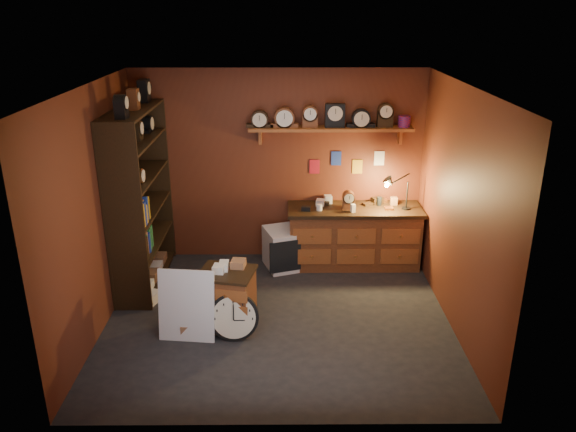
% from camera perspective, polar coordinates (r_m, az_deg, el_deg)
% --- Properties ---
extents(floor, '(4.00, 4.00, 0.00)m').
position_cam_1_polar(floor, '(6.76, -1.00, -10.31)').
color(floor, black).
rests_on(floor, ground).
extents(room_shell, '(4.02, 3.62, 2.71)m').
position_cam_1_polar(room_shell, '(6.15, -0.67, 4.08)').
color(room_shell, '#5F2916').
rests_on(room_shell, ground).
extents(shelving_unit, '(0.47, 1.60, 2.58)m').
position_cam_1_polar(shelving_unit, '(7.37, -15.08, 2.38)').
color(shelving_unit, black).
rests_on(shelving_unit, ground).
extents(workbench, '(1.85, 0.66, 1.36)m').
position_cam_1_polar(workbench, '(7.92, 6.71, -1.74)').
color(workbench, brown).
rests_on(workbench, ground).
extents(low_cabinet, '(0.70, 0.62, 0.78)m').
position_cam_1_polar(low_cabinet, '(6.47, -6.18, -8.12)').
color(low_cabinet, brown).
rests_on(low_cabinet, ground).
extents(big_round_clock, '(0.55, 0.17, 0.55)m').
position_cam_1_polar(big_round_clock, '(6.28, -5.51, -10.17)').
color(big_round_clock, black).
rests_on(big_round_clock, ground).
extents(white_panel, '(0.64, 0.24, 0.82)m').
position_cam_1_polar(white_panel, '(6.50, -10.06, -12.04)').
color(white_panel, silver).
rests_on(white_panel, ground).
extents(mini_fridge, '(0.68, 0.71, 0.56)m').
position_cam_1_polar(mini_fridge, '(7.86, -0.23, -3.29)').
color(mini_fridge, silver).
rests_on(mini_fridge, ground).
extents(floor_box_a, '(0.28, 0.25, 0.16)m').
position_cam_1_polar(floor_box_a, '(6.50, -9.60, -11.16)').
color(floor_box_a, '#956341').
rests_on(floor_box_a, ground).
extents(floor_box_b, '(0.30, 0.32, 0.13)m').
position_cam_1_polar(floor_box_b, '(7.25, -14.03, -8.07)').
color(floor_box_b, white).
rests_on(floor_box_b, ground).
extents(floor_box_c, '(0.26, 0.24, 0.17)m').
position_cam_1_polar(floor_box_c, '(7.02, -5.73, -8.36)').
color(floor_box_c, '#956341').
rests_on(floor_box_c, ground).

